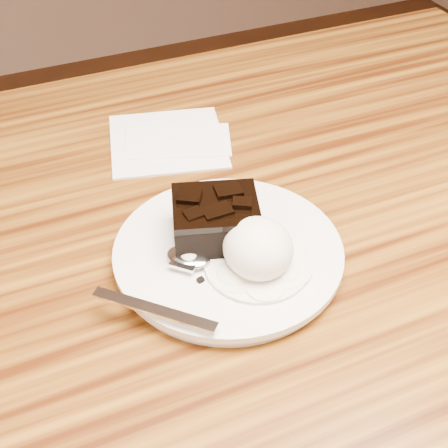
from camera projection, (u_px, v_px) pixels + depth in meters
name	position (u px, v px, depth m)	size (l,w,h in m)	color
dining_table	(211.00, 442.00, 0.86)	(1.20, 0.80, 0.75)	#371606
plate	(228.00, 255.00, 0.59)	(0.22, 0.22, 0.02)	silver
brownie	(216.00, 223.00, 0.59)	(0.08, 0.07, 0.04)	black
ice_cream_scoop	(258.00, 248.00, 0.55)	(0.06, 0.07, 0.05)	white
melt_puddle	(257.00, 265.00, 0.57)	(0.10, 0.10, 0.00)	white
spoon	(189.00, 258.00, 0.57)	(0.03, 0.17, 0.01)	silver
napkin	(167.00, 140.00, 0.75)	(0.14, 0.14, 0.01)	white
crumb_a	(200.00, 280.00, 0.55)	(0.01, 0.01, 0.00)	black
crumb_b	(275.00, 242.00, 0.59)	(0.01, 0.01, 0.00)	black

